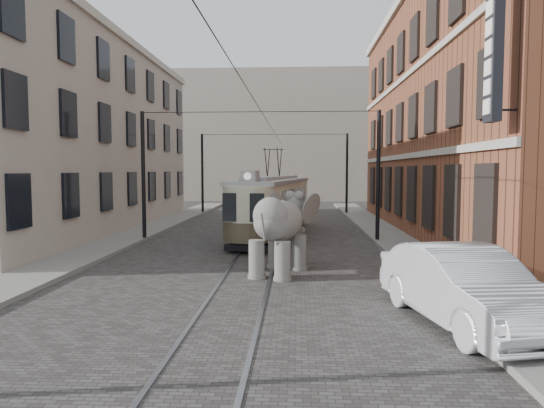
{
  "coord_description": "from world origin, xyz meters",
  "views": [
    {
      "loc": [
        1.55,
        -16.2,
        3.3
      ],
      "look_at": [
        0.65,
        0.99,
        2.1
      ],
      "focal_mm": 32.06,
      "sensor_mm": 36.0,
      "label": 1
    }
  ],
  "objects": [
    {
      "name": "sidewalk_left",
      "position": [
        -6.5,
        0.0,
        0.07
      ],
      "size": [
        2.0,
        60.0,
        0.15
      ],
      "primitive_type": "cube",
      "color": "slate",
      "rests_on": "ground"
    },
    {
      "name": "tram",
      "position": [
        0.34,
        8.13,
        2.19
      ],
      "size": [
        3.82,
        11.24,
        4.37
      ],
      "primitive_type": null,
      "rotation": [
        0.0,
        0.0,
        -0.14
      ],
      "color": "#BDB999",
      "rests_on": "ground"
    },
    {
      "name": "brick_building",
      "position": [
        11.0,
        9.0,
        6.0
      ],
      "size": [
        8.0,
        26.0,
        12.0
      ],
      "primitive_type": "cube",
      "color": "brown",
      "rests_on": "ground"
    },
    {
      "name": "ground",
      "position": [
        0.0,
        0.0,
        0.0
      ],
      "size": [
        120.0,
        120.0,
        0.0
      ],
      "primitive_type": "plane",
      "color": "#44413E"
    },
    {
      "name": "distant_block",
      "position": [
        0.0,
        40.0,
        7.0
      ],
      "size": [
        28.0,
        10.0,
        14.0
      ],
      "primitive_type": "cube",
      "color": "gray",
      "rests_on": "ground"
    },
    {
      "name": "elephant",
      "position": [
        0.96,
        -0.91,
        1.31
      ],
      "size": [
        3.52,
        4.78,
        2.61
      ],
      "primitive_type": null,
      "rotation": [
        0.0,
        0.0,
        -0.3
      ],
      "color": "slate",
      "rests_on": "ground"
    },
    {
      "name": "parked_car",
      "position": [
        5.1,
        -5.85,
        0.84
      ],
      "size": [
        2.82,
        5.34,
        1.67
      ],
      "primitive_type": "imported",
      "rotation": [
        0.0,
        0.0,
        0.21
      ],
      "color": "#B9B9BE",
      "rests_on": "ground"
    },
    {
      "name": "tram_rails",
      "position": [
        0.0,
        0.0,
        0.01
      ],
      "size": [
        1.54,
        80.0,
        0.02
      ],
      "primitive_type": null,
      "color": "slate",
      "rests_on": "ground"
    },
    {
      "name": "catenary",
      "position": [
        -0.2,
        5.0,
        3.0
      ],
      "size": [
        11.0,
        30.2,
        6.0
      ],
      "primitive_type": null,
      "color": "black",
      "rests_on": "ground"
    },
    {
      "name": "stucco_building",
      "position": [
        -11.0,
        10.0,
        5.0
      ],
      "size": [
        7.0,
        24.0,
        10.0
      ],
      "primitive_type": "cube",
      "color": "gray",
      "rests_on": "ground"
    },
    {
      "name": "sidewalk_right",
      "position": [
        6.0,
        0.0,
        0.07
      ],
      "size": [
        2.0,
        60.0,
        0.15
      ],
      "primitive_type": "cube",
      "color": "slate",
      "rests_on": "ground"
    }
  ]
}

